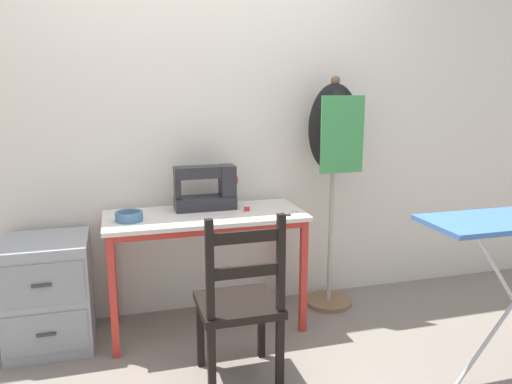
# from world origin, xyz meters

# --- Properties ---
(ground_plane) EXTENTS (14.00, 14.00, 0.00)m
(ground_plane) POSITION_xyz_m (0.00, 0.00, 0.00)
(ground_plane) COLOR gray
(wall_back) EXTENTS (10.00, 0.05, 2.55)m
(wall_back) POSITION_xyz_m (0.00, 0.58, 1.27)
(wall_back) COLOR silver
(wall_back) RESTS_ON ground_plane
(sewing_table) EXTENTS (1.19, 0.51, 0.73)m
(sewing_table) POSITION_xyz_m (0.00, 0.24, 0.64)
(sewing_table) COLOR silver
(sewing_table) RESTS_ON ground_plane
(sewing_machine) EXTENTS (0.39, 0.15, 0.29)m
(sewing_machine) POSITION_xyz_m (0.04, 0.37, 0.86)
(sewing_machine) COLOR #28282D
(sewing_machine) RESTS_ON sewing_table
(fabric_bowl) EXTENTS (0.15, 0.15, 0.05)m
(fabric_bowl) POSITION_xyz_m (-0.44, 0.22, 0.76)
(fabric_bowl) COLOR teal
(fabric_bowl) RESTS_ON sewing_table
(scissors) EXTENTS (0.11, 0.12, 0.01)m
(scissors) POSITION_xyz_m (0.48, 0.10, 0.73)
(scissors) COLOR silver
(scissors) RESTS_ON sewing_table
(thread_spool_near_machine) EXTENTS (0.04, 0.04, 0.04)m
(thread_spool_near_machine) POSITION_xyz_m (0.26, 0.25, 0.75)
(thread_spool_near_machine) COLOR red
(thread_spool_near_machine) RESTS_ON sewing_table
(wooden_chair) EXTENTS (0.40, 0.38, 0.90)m
(wooden_chair) POSITION_xyz_m (0.06, -0.37, 0.42)
(wooden_chair) COLOR black
(wooden_chair) RESTS_ON ground_plane
(filing_cabinet) EXTENTS (0.46, 0.47, 0.64)m
(filing_cabinet) POSITION_xyz_m (-0.91, 0.29, 0.32)
(filing_cabinet) COLOR #93999E
(filing_cabinet) RESTS_ON ground_plane
(dress_form) EXTENTS (0.34, 0.32, 1.54)m
(dress_form) POSITION_xyz_m (0.87, 0.35, 1.13)
(dress_form) COLOR #846647
(dress_form) RESTS_ON ground_plane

